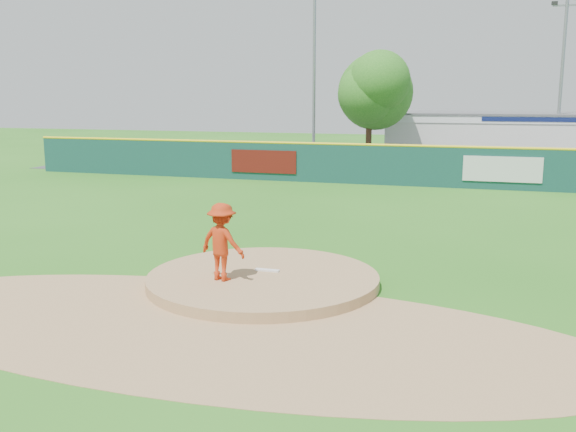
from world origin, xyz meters
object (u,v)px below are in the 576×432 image
(pitcher, at_px, (222,242))
(deciduous_tree, at_px, (370,93))
(pool_building_grp, at_px, (504,137))
(light_pole_left, at_px, (314,70))
(playground_slide, at_px, (197,154))
(light_pole_right, at_px, (562,77))
(van, at_px, (496,161))

(pitcher, bearing_deg, deciduous_tree, -72.41)
(pool_building_grp, bearing_deg, light_pole_left, -157.40)
(playground_slide, bearing_deg, light_pole_right, 15.84)
(van, height_order, light_pole_left, light_pole_left)
(van, xyz_separation_m, light_pole_right, (3.53, 4.98, 4.76))
(pitcher, bearing_deg, playground_slide, -48.74)
(van, xyz_separation_m, light_pole_left, (-11.47, 2.98, 5.27))
(pool_building_grp, bearing_deg, pitcher, -101.64)
(playground_slide, bearing_deg, deciduous_tree, 11.32)
(pitcher, height_order, van, pitcher)
(van, height_order, pool_building_grp, pool_building_grp)
(van, relative_size, playground_slide, 1.91)
(deciduous_tree, height_order, light_pole_right, light_pole_right)
(pitcher, xyz_separation_m, deciduous_tree, (-1.26, 25.70, 3.41))
(pool_building_grp, relative_size, deciduous_tree, 2.07)
(pool_building_grp, height_order, light_pole_left, light_pole_left)
(deciduous_tree, height_order, light_pole_left, light_pole_left)
(pool_building_grp, height_order, playground_slide, pool_building_grp)
(playground_slide, xyz_separation_m, light_pole_right, (21.50, 6.10, 4.74))
(pool_building_grp, height_order, deciduous_tree, deciduous_tree)
(light_pole_right, bearing_deg, deciduous_tree, -160.02)
(pool_building_grp, height_order, light_pole_right, light_pole_right)
(pitcher, distance_m, playground_slide, 26.37)
(van, height_order, deciduous_tree, deciduous_tree)
(playground_slide, bearing_deg, light_pole_left, 32.27)
(van, relative_size, deciduous_tree, 0.75)
(light_pole_right, bearing_deg, pitcher, -108.15)
(light_pole_left, bearing_deg, deciduous_tree, -26.57)
(pitcher, relative_size, light_pole_right, 0.18)
(pool_building_grp, bearing_deg, van, -93.84)
(van, bearing_deg, playground_slide, 116.88)
(pool_building_grp, xyz_separation_m, light_pole_left, (-12.00, -4.99, 4.39))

